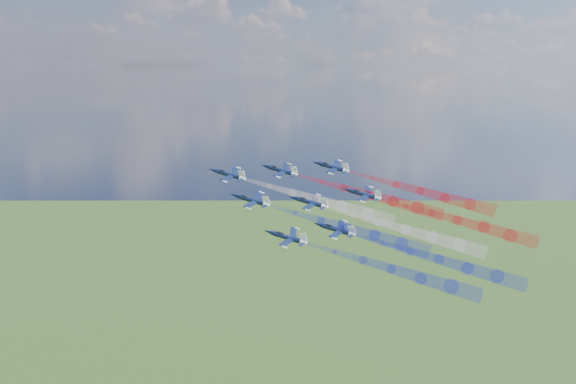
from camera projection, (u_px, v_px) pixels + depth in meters
jet_lead at (229, 174)px, 168.55m from camera, size 12.76×13.12×7.18m
trail_lead at (317, 200)px, 162.83m from camera, size 23.82×32.23×12.13m
jet_inner_left at (252, 200)px, 158.03m from camera, size 12.76×13.12×7.18m
trail_inner_left at (347, 228)px, 152.31m from camera, size 23.82×32.23×12.13m
jet_inner_right at (281, 170)px, 173.98m from camera, size 12.76×13.12×7.18m
trail_inner_right at (368, 195)px, 168.26m from camera, size 23.82×32.23×12.13m
jet_outer_left at (287, 237)px, 147.42m from camera, size 12.76×13.12×7.18m
trail_outer_left at (392, 269)px, 141.70m from camera, size 23.82×32.23×12.13m
jet_center_third at (310, 202)px, 161.90m from camera, size 12.76×13.12×7.18m
trail_center_third at (405, 230)px, 156.18m from camera, size 23.82×32.23×12.13m
jet_outer_right at (332, 167)px, 176.19m from camera, size 12.76×13.12×7.18m
trail_outer_right at (420, 191)px, 170.47m from camera, size 23.82×32.23×12.13m
jet_rear_left at (336, 229)px, 152.67m from camera, size 12.76×13.12×7.18m
trail_rear_left at (439, 260)px, 146.95m from camera, size 23.82×32.23×12.13m
jet_rear_right at (363, 194)px, 167.45m from camera, size 12.76×13.12×7.18m
trail_rear_right at (457, 220)px, 161.73m from camera, size 23.82×32.23×12.13m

